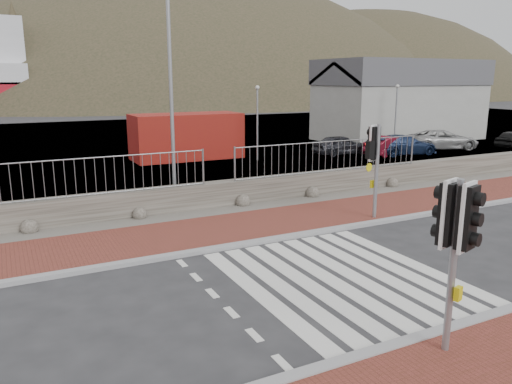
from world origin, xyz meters
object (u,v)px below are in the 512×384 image
traffic_signal_near (456,231)px  car_b (391,146)px  traffic_signal_far (377,151)px  streetlight (175,86)px  shipping_container (187,136)px  car_a (341,145)px  car_c (403,145)px  car_d (443,140)px

traffic_signal_near → car_b: (14.33, 17.38, -1.58)m
traffic_signal_far → streetlight: (-5.07, 4.64, 1.99)m
streetlight → car_b: streetlight is taller
shipping_container → car_a: (8.67, -2.91, -0.68)m
car_c → car_d: (3.92, 0.64, 0.02)m
traffic_signal_near → streetlight: (-0.80, 11.56, 2.08)m
traffic_signal_near → car_d: traffic_signal_near is taller
traffic_signal_near → traffic_signal_far: traffic_signal_far is taller
traffic_signal_near → car_b: traffic_signal_near is taller
shipping_container → car_c: size_ratio=1.47×
car_d → car_c: bearing=117.5°
car_a → streetlight: bearing=122.6°
traffic_signal_far → streetlight: bearing=-54.3°
car_a → car_d: 7.37m
traffic_signal_far → shipping_container: (-1.15, 14.85, -0.97)m
shipping_container → car_c: 12.90m
streetlight → car_b: 16.62m
traffic_signal_far → car_b: (10.06, 10.46, -1.67)m
shipping_container → car_c: bearing=-21.0°
car_a → traffic_signal_near: bearing=150.5°
streetlight → shipping_container: bearing=79.9°
car_a → car_c: (3.38, -1.67, 0.01)m
streetlight → car_a: streetlight is taller
traffic_signal_far → car_d: bearing=-155.4°
shipping_container → car_d: bearing=-14.1°
shipping_container → car_d: shipping_container is taller
traffic_signal_near → shipping_container: bearing=64.5°
shipping_container → streetlight: bearing=-111.2°
streetlight → car_c: streetlight is taller
streetlight → shipping_container: (3.92, 10.21, -2.96)m
shipping_container → car_b: size_ratio=1.74×
traffic_signal_near → shipping_container: traffic_signal_near is taller
shipping_container → car_b: (11.21, -4.39, -0.70)m
car_b → car_c: bearing=-109.1°
traffic_signal_near → car_a: 22.29m
shipping_container → car_a: shipping_container is taller
traffic_signal_near → car_c: (15.16, 17.19, -1.55)m
car_a → car_b: size_ratio=0.99×
traffic_signal_far → car_b: size_ratio=0.88×
traffic_signal_far → streetlight: size_ratio=0.41×
traffic_signal_near → car_c: 22.97m
traffic_signal_far → car_a: bearing=-134.0°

